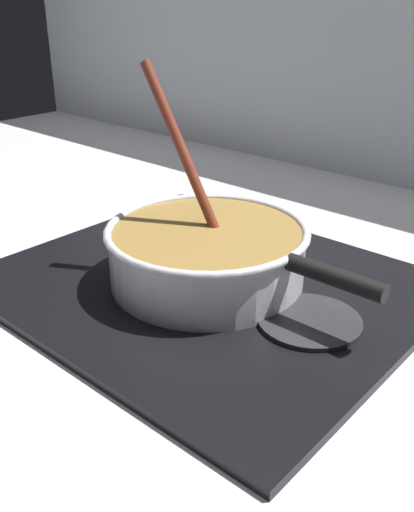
# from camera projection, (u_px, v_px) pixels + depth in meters

# --- Properties ---
(ground) EXTENTS (2.40, 1.60, 0.04)m
(ground) POSITION_uv_depth(u_px,v_px,m) (104.00, 355.00, 0.69)
(ground) COLOR #B7B7BC
(hob_plate) EXTENTS (0.56, 0.48, 0.01)m
(hob_plate) POSITION_uv_depth(u_px,v_px,m) (207.00, 285.00, 0.79)
(hob_plate) COLOR black
(hob_plate) RESTS_ON ground
(burner_ring) EXTENTS (0.17, 0.17, 0.01)m
(burner_ring) POSITION_uv_depth(u_px,v_px,m) (207.00, 278.00, 0.79)
(burner_ring) COLOR #592D0C
(burner_ring) RESTS_ON hob_plate
(spare_burner) EXTENTS (0.13, 0.13, 0.01)m
(spare_burner) POSITION_uv_depth(u_px,v_px,m) (309.00, 321.00, 0.69)
(spare_burner) COLOR #262628
(spare_burner) RESTS_ON hob_plate
(cooking_pan) EXTENTS (0.39, 0.27, 0.28)m
(cooking_pan) POSITION_uv_depth(u_px,v_px,m) (208.00, 253.00, 0.77)
(cooking_pan) COLOR silver
(cooking_pan) RESTS_ON hob_plate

